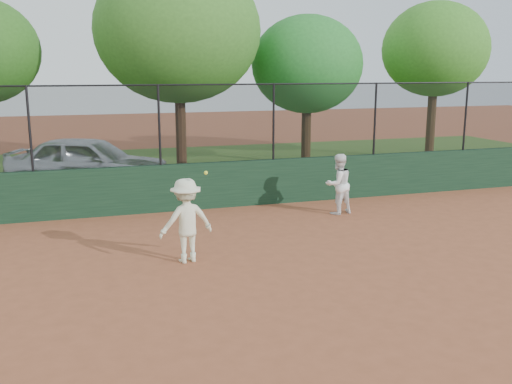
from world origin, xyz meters
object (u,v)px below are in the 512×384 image
object	(u,v)px
tree_2	(178,31)
player_main	(186,221)
tree_4	(436,50)
player_second	(338,184)
tree_3	(307,65)
parked_car	(89,163)

from	to	relation	value
tree_2	player_main	bearing A→B (deg)	-99.89
player_main	tree_4	size ratio (longest dim) A/B	0.29
player_second	tree_3	world-z (taller)	tree_3
tree_2	tree_4	bearing A→B (deg)	0.87
player_second	tree_2	bearing A→B (deg)	-81.15
player_second	tree_3	bearing A→B (deg)	-119.16
parked_car	player_main	xyz separation A→B (m)	(1.53, -7.42, -0.02)
player_second	tree_3	xyz separation A→B (m)	(2.25, 7.48, 2.97)
tree_3	parked_car	bearing A→B (deg)	-162.67
parked_car	tree_2	distance (m)	5.44
tree_3	tree_2	bearing A→B (deg)	-172.99
tree_2	tree_4	xyz separation A→B (m)	(10.13, 0.15, -0.50)
parked_car	player_second	distance (m)	7.66
parked_car	tree_4	world-z (taller)	tree_4
parked_car	tree_3	xyz separation A→B (m)	(8.09, 2.52, 2.91)
player_main	tree_3	bearing A→B (deg)	56.60
parked_car	tree_3	distance (m)	8.96
player_second	tree_4	world-z (taller)	tree_4
parked_car	player_second	size ratio (longest dim) A/B	3.16
tree_2	tree_3	bearing A→B (deg)	7.01
player_main	tree_3	size ratio (longest dim) A/B	0.32
parked_car	tree_2	bearing A→B (deg)	-36.04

